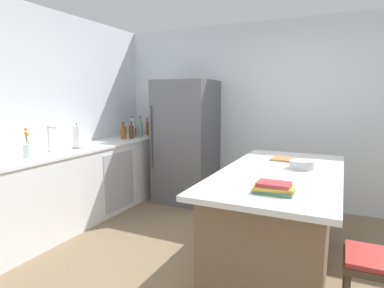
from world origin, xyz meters
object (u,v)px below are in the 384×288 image
(hot_sauce_bottle, at_px, (135,132))
(syrup_bottle, at_px, (131,132))
(refrigerator, at_px, (186,142))
(cookbook_stack, at_px, (274,188))
(kitchen_island, at_px, (279,221))
(whiskey_bottle, at_px, (123,132))
(bar_stool, at_px, (375,274))
(vinegar_bottle, at_px, (147,128))
(olive_oil_bottle, at_px, (139,129))
(soda_bottle, at_px, (133,129))
(paper_towel_roll, at_px, (77,137))
(gin_bottle, at_px, (140,128))
(cutting_board, at_px, (288,159))
(mixing_bowl, at_px, (301,165))
(sink_faucet, at_px, (50,138))
(flower_vase, at_px, (28,149))

(hot_sauce_bottle, distance_m, syrup_bottle, 0.19)
(refrigerator, bearing_deg, cookbook_stack, -51.20)
(kitchen_island, distance_m, whiskey_bottle, 2.75)
(bar_stool, xyz_separation_m, vinegar_bottle, (-3.13, 2.35, 0.53))
(bar_stool, height_order, olive_oil_bottle, olive_oil_bottle)
(hot_sauce_bottle, bearing_deg, soda_bottle, -72.83)
(refrigerator, xyz_separation_m, soda_bottle, (-0.81, -0.21, 0.17))
(kitchen_island, bearing_deg, paper_towel_roll, 177.07)
(bar_stool, xyz_separation_m, olive_oil_bottle, (-3.22, 2.25, 0.53))
(gin_bottle, height_order, cutting_board, gin_bottle)
(kitchen_island, relative_size, mixing_bowl, 9.22)
(bar_stool, height_order, vinegar_bottle, vinegar_bottle)
(bar_stool, bearing_deg, kitchen_island, 133.97)
(paper_towel_roll, relative_size, olive_oil_bottle, 1.13)
(vinegar_bottle, distance_m, cutting_board, 2.67)
(sink_faucet, height_order, cookbook_stack, sink_faucet)
(kitchen_island, relative_size, paper_towel_roll, 6.47)
(sink_faucet, bearing_deg, gin_bottle, 86.54)
(syrup_bottle, height_order, cookbook_stack, syrup_bottle)
(sink_faucet, bearing_deg, bar_stool, -8.73)
(hot_sauce_bottle, distance_m, mixing_bowl, 2.87)
(kitchen_island, bearing_deg, hot_sauce_bottle, 151.76)
(olive_oil_bottle, distance_m, hot_sauce_bottle, 0.21)
(paper_towel_roll, xyz_separation_m, whiskey_bottle, (-0.01, 0.92, -0.03))
(flower_vase, bearing_deg, whiskey_bottle, 89.37)
(bar_stool, relative_size, sink_faucet, 2.09)
(olive_oil_bottle, bearing_deg, bar_stool, -34.95)
(sink_faucet, height_order, flower_vase, flower_vase)
(refrigerator, relative_size, paper_towel_roll, 5.73)
(syrup_bottle, xyz_separation_m, cookbook_stack, (2.48, -1.83, -0.08))
(bar_stool, distance_m, sink_faucet, 3.32)
(sink_faucet, bearing_deg, mixing_bowl, 8.27)
(cookbook_stack, relative_size, mixing_bowl, 1.25)
(whiskey_bottle, distance_m, cutting_board, 2.51)
(kitchen_island, relative_size, bar_stool, 3.21)
(kitchen_island, distance_m, cookbook_stack, 0.83)
(syrup_bottle, height_order, whiskey_bottle, syrup_bottle)
(sink_faucet, distance_m, flower_vase, 0.33)
(olive_oil_bottle, relative_size, mixing_bowl, 1.26)
(hot_sauce_bottle, xyz_separation_m, whiskey_bottle, (0.00, -0.28, 0.03))
(hot_sauce_bottle, height_order, soda_bottle, soda_bottle)
(kitchen_island, distance_m, paper_towel_roll, 2.54)
(paper_towel_roll, xyz_separation_m, cutting_board, (2.45, 0.38, -0.14))
(kitchen_island, xyz_separation_m, mixing_bowl, (0.15, 0.17, 0.49))
(syrup_bottle, distance_m, whiskey_bottle, 0.13)
(hot_sauce_bottle, xyz_separation_m, cookbook_stack, (2.54, -2.00, -0.06))
(sink_faucet, xyz_separation_m, syrup_bottle, (0.13, 1.38, -0.05))
(flower_vase, xyz_separation_m, syrup_bottle, (0.08, 1.70, 0.02))
(refrigerator, height_order, whiskey_bottle, refrigerator)
(paper_towel_roll, height_order, cookbook_stack, paper_towel_roll)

